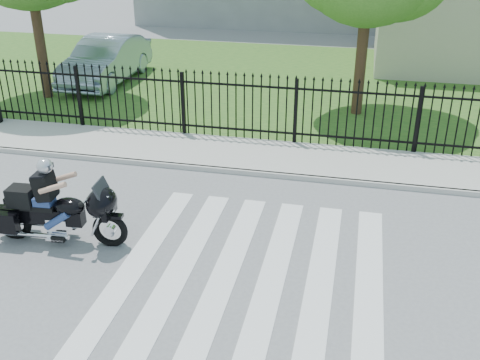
# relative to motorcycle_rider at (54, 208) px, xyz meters

# --- Properties ---
(ground) EXTENTS (120.00, 120.00, 0.00)m
(ground) POSITION_rel_motorcycle_rider_xyz_m (3.68, -0.40, -0.70)
(ground) COLOR slate
(ground) RESTS_ON ground
(crosswalk) EXTENTS (5.00, 5.50, 0.01)m
(crosswalk) POSITION_rel_motorcycle_rider_xyz_m (3.68, -0.40, -0.69)
(crosswalk) COLOR silver
(crosswalk) RESTS_ON ground
(sidewalk) EXTENTS (40.00, 2.00, 0.12)m
(sidewalk) POSITION_rel_motorcycle_rider_xyz_m (3.68, 4.60, -0.64)
(sidewalk) COLOR #ADAAA3
(sidewalk) RESTS_ON ground
(curb) EXTENTS (40.00, 0.12, 0.12)m
(curb) POSITION_rel_motorcycle_rider_xyz_m (3.68, 3.60, -0.64)
(curb) COLOR #ADAAA3
(curb) RESTS_ON ground
(grass_strip) EXTENTS (40.00, 12.00, 0.02)m
(grass_strip) POSITION_rel_motorcycle_rider_xyz_m (3.68, 11.60, -0.69)
(grass_strip) COLOR #28571D
(grass_strip) RESTS_ON ground
(iron_fence) EXTENTS (26.00, 0.04, 1.80)m
(iron_fence) POSITION_rel_motorcycle_rider_xyz_m (3.68, 5.60, 0.20)
(iron_fence) COLOR black
(iron_fence) RESTS_ON ground
(motorcycle_rider) EXTENTS (2.59, 0.87, 1.71)m
(motorcycle_rider) POSITION_rel_motorcycle_rider_xyz_m (0.00, 0.00, 0.00)
(motorcycle_rider) COLOR black
(motorcycle_rider) RESTS_ON ground
(parked_car) EXTENTS (1.66, 4.74, 1.56)m
(parked_car) POSITION_rel_motorcycle_rider_xyz_m (-3.62, 10.16, 0.10)
(parked_car) COLOR #8FA1B4
(parked_car) RESTS_ON grass_strip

